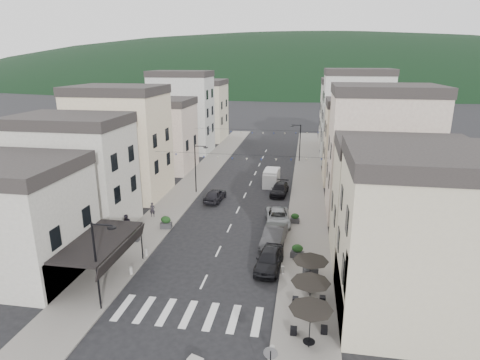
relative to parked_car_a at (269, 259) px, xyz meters
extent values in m
plane|color=black|center=(-4.59, -8.83, -0.79)|extent=(700.00, 700.00, 0.00)
cube|color=slate|center=(-12.09, 23.17, -0.73)|extent=(4.00, 76.00, 0.12)
cube|color=slate|center=(2.91, 23.17, -0.73)|extent=(4.00, 76.00, 0.12)
ellipsoid|color=black|center=(-4.59, 291.17, -0.79)|extent=(640.00, 360.00, 70.00)
cube|color=#BFB498|center=(9.91, -4.83, 4.21)|extent=(10.00, 8.00, 10.00)
cube|color=black|center=(-12.09, -3.83, 2.41)|extent=(3.60, 7.50, 0.15)
cube|color=black|center=(-10.29, -3.83, 1.91)|extent=(0.34, 7.50, 0.99)
cylinder|color=black|center=(-10.39, -7.33, 0.81)|extent=(0.10, 0.10, 3.20)
cylinder|color=black|center=(-10.39, -0.33, 0.81)|extent=(0.10, 0.10, 3.20)
cube|color=#A9A59B|center=(-19.09, 5.17, 4.21)|extent=(10.00, 7.00, 10.00)
cube|color=#262323|center=(-19.09, 5.17, 9.71)|extent=(10.20, 7.14, 1.00)
cube|color=beige|center=(-19.09, 15.17, 5.21)|extent=(10.00, 8.00, 12.00)
cube|color=#262323|center=(-19.09, 15.17, 11.71)|extent=(10.20, 8.16, 1.00)
cube|color=#B09A8F|center=(-19.09, 27.17, 3.96)|extent=(10.00, 8.00, 9.50)
cube|color=#262323|center=(-19.09, 27.17, 9.21)|extent=(10.20, 8.16, 1.00)
cube|color=#A3A39E|center=(-19.09, 39.17, 5.71)|extent=(10.00, 7.00, 13.00)
cube|color=#262323|center=(-19.09, 39.17, 12.71)|extent=(10.20, 7.14, 1.00)
cube|color=#BFB498|center=(-19.09, 51.17, 4.71)|extent=(10.00, 9.00, 11.00)
cube|color=#262323|center=(-19.09, 51.17, 10.71)|extent=(10.20, 9.18, 1.00)
cube|color=#BFB498|center=(9.91, 3.17, 3.71)|extent=(10.00, 7.00, 9.00)
cube|color=#262323|center=(9.91, 3.17, 8.71)|extent=(10.20, 7.14, 1.00)
cube|color=#B09A8F|center=(9.91, 13.17, 5.46)|extent=(10.00, 8.00, 12.50)
cube|color=#262323|center=(9.91, 13.17, 12.21)|extent=(10.20, 8.16, 1.00)
cube|color=beige|center=(9.91, 25.17, 4.21)|extent=(10.00, 7.00, 10.00)
cube|color=#262323|center=(9.91, 25.17, 9.71)|extent=(10.20, 7.14, 1.00)
cube|color=#A3A39E|center=(9.91, 37.17, 5.96)|extent=(10.00, 8.00, 13.50)
cube|color=#262323|center=(9.91, 37.17, 13.21)|extent=(10.20, 8.16, 1.00)
cube|color=#A9A59B|center=(9.91, 49.17, 4.96)|extent=(10.00, 9.00, 11.50)
cube|color=#262323|center=(9.91, 49.17, 11.21)|extent=(10.20, 9.18, 1.00)
cylinder|color=black|center=(3.11, -8.83, 0.48)|extent=(0.06, 0.06, 2.30)
cone|color=black|center=(3.11, -8.83, 1.58)|extent=(2.50, 2.50, 0.55)
cylinder|color=black|center=(3.11, -8.83, -0.30)|extent=(0.70, 0.70, 0.04)
cylinder|color=black|center=(3.11, -6.03, 0.48)|extent=(0.06, 0.06, 2.30)
cone|color=black|center=(3.11, -6.03, 1.58)|extent=(2.50, 2.50, 0.55)
cylinder|color=black|center=(3.11, -6.03, -0.30)|extent=(0.70, 0.70, 0.04)
cylinder|color=black|center=(3.11, -3.23, 0.48)|extent=(0.06, 0.06, 2.30)
cone|color=black|center=(3.11, -3.23, 1.58)|extent=(2.50, 2.50, 0.55)
cylinder|color=black|center=(3.11, -3.23, -0.30)|extent=(0.70, 0.70, 0.04)
cylinder|color=black|center=(-10.69, -6.83, 2.21)|extent=(0.14, 0.14, 6.00)
cylinder|color=black|center=(-9.99, -6.83, 5.11)|extent=(1.40, 0.10, 0.10)
cylinder|color=black|center=(-9.34, -6.83, 4.96)|extent=(0.56, 0.56, 0.08)
cylinder|color=black|center=(-10.69, 17.17, 2.21)|extent=(0.14, 0.14, 6.00)
cylinder|color=black|center=(-9.99, 17.17, 5.11)|extent=(1.40, 0.10, 0.10)
cylinder|color=black|center=(-9.34, 17.17, 4.96)|extent=(0.56, 0.56, 0.08)
cylinder|color=black|center=(1.51, 35.17, 2.21)|extent=(0.14, 0.14, 6.00)
cylinder|color=black|center=(0.81, 35.17, 5.11)|extent=(1.40, 0.10, 0.10)
cylinder|color=black|center=(0.16, 35.17, 4.96)|extent=(0.56, 0.56, 0.08)
cylinder|color=slate|center=(1.21, -12.33, 1.56)|extent=(0.70, 0.04, 0.70)
cylinder|color=gray|center=(-10.29, -2.83, -0.37)|extent=(0.26, 0.26, 0.60)
cylinder|color=gray|center=(-10.29, 0.17, -0.37)|extent=(0.26, 0.26, 0.60)
cylinder|color=gray|center=(1.11, -0.83, -0.37)|extent=(0.26, 0.26, 0.60)
cylinder|color=gray|center=(1.11, -9.83, -0.37)|extent=(0.26, 0.26, 0.60)
cylinder|color=black|center=(-4.59, 13.17, 5.21)|extent=(19.00, 0.02, 0.02)
cone|color=beige|center=(-13.30, 13.17, 5.02)|extent=(0.28, 0.28, 0.24)
cone|color=navy|center=(-11.71, 13.17, 4.93)|extent=(0.28, 0.28, 0.24)
cone|color=beige|center=(-10.13, 13.17, 4.85)|extent=(0.28, 0.28, 0.24)
cone|color=navy|center=(-8.55, 13.17, 4.79)|extent=(0.28, 0.28, 0.24)
cone|color=beige|center=(-6.96, 13.17, 4.74)|extent=(0.28, 0.28, 0.24)
cone|color=navy|center=(-5.38, 13.17, 4.72)|extent=(0.28, 0.28, 0.24)
cone|color=beige|center=(-3.80, 13.17, 4.72)|extent=(0.28, 0.28, 0.24)
cone|color=navy|center=(-2.21, 13.17, 4.74)|extent=(0.28, 0.28, 0.24)
cone|color=beige|center=(-0.63, 13.17, 4.79)|extent=(0.28, 0.28, 0.24)
cone|color=navy|center=(0.95, 13.17, 4.85)|extent=(0.28, 0.28, 0.24)
cone|color=beige|center=(2.54, 13.17, 4.93)|extent=(0.28, 0.28, 0.24)
cone|color=navy|center=(4.12, 13.17, 5.02)|extent=(0.28, 0.28, 0.24)
cylinder|color=black|center=(-4.59, 29.17, 5.21)|extent=(19.00, 0.02, 0.02)
cone|color=beige|center=(-13.30, 29.17, 5.02)|extent=(0.28, 0.28, 0.24)
cone|color=navy|center=(-11.71, 29.17, 4.93)|extent=(0.28, 0.28, 0.24)
cone|color=beige|center=(-10.13, 29.17, 4.85)|extent=(0.28, 0.28, 0.24)
cone|color=navy|center=(-8.55, 29.17, 4.79)|extent=(0.28, 0.28, 0.24)
cone|color=beige|center=(-6.96, 29.17, 4.74)|extent=(0.28, 0.28, 0.24)
cone|color=navy|center=(-5.38, 29.17, 4.72)|extent=(0.28, 0.28, 0.24)
cone|color=beige|center=(-3.80, 29.17, 4.72)|extent=(0.28, 0.28, 0.24)
cone|color=navy|center=(-2.21, 29.17, 4.74)|extent=(0.28, 0.28, 0.24)
cone|color=beige|center=(-0.63, 29.17, 4.79)|extent=(0.28, 0.28, 0.24)
cone|color=navy|center=(0.95, 29.17, 4.85)|extent=(0.28, 0.28, 0.24)
cone|color=beige|center=(2.54, 29.17, 4.93)|extent=(0.28, 0.28, 0.24)
cone|color=navy|center=(4.12, 29.17, 5.02)|extent=(0.28, 0.28, 0.24)
imported|color=black|center=(0.00, 0.00, 0.00)|extent=(2.27, 4.80, 1.58)
imported|color=#2D2D2F|center=(0.01, 4.20, 0.03)|extent=(2.22, 5.14, 1.65)
imported|color=gray|center=(0.01, 9.00, -0.09)|extent=(2.97, 5.34, 1.41)
imported|color=black|center=(-0.47, 18.21, -0.13)|extent=(2.25, 4.73, 1.33)
imported|color=black|center=(-7.69, 14.60, -0.06)|extent=(2.16, 4.48, 1.47)
cube|color=silver|center=(-1.80, 22.05, 0.15)|extent=(1.94, 4.57, 1.88)
cube|color=silver|center=(-1.82, 21.49, 1.13)|extent=(1.84, 3.06, 0.47)
cylinder|color=black|center=(-2.61, 20.39, -0.46)|extent=(0.26, 0.66, 0.66)
cylinder|color=black|center=(-1.11, 20.34, -0.46)|extent=(0.26, 0.66, 0.66)
cylinder|color=black|center=(-2.49, 23.77, -0.46)|extent=(0.26, 0.66, 0.66)
cylinder|color=black|center=(-0.99, 23.71, -0.46)|extent=(0.26, 0.66, 0.66)
imported|color=black|center=(-12.98, 8.56, 0.09)|extent=(0.61, 0.45, 1.52)
imported|color=black|center=(-13.79, 4.21, 0.25)|extent=(0.94, 0.75, 1.85)
cube|color=#2C2C2E|center=(-12.49, 2.76, -0.44)|extent=(1.01, 0.66, 0.47)
ellipsoid|color=black|center=(-12.49, 2.76, 0.08)|extent=(0.82, 0.52, 0.60)
cube|color=#313134|center=(-10.59, 5.92, -0.40)|extent=(1.18, 0.77, 0.55)
ellipsoid|color=black|center=(-10.59, 5.92, 0.21)|extent=(0.97, 0.62, 0.70)
cube|color=#2B2B2E|center=(3.22, -0.68, -0.41)|extent=(1.20, 0.95, 0.53)
ellipsoid|color=black|center=(3.22, -0.68, 0.17)|extent=(0.93, 0.59, 0.67)
cube|color=#2D2D30|center=(2.14, 1.94, -0.41)|extent=(1.15, 0.80, 0.52)
ellipsoid|color=black|center=(2.14, 1.94, 0.17)|extent=(0.92, 0.59, 0.67)
cube|color=#2E2E30|center=(1.70, 9.28, -0.45)|extent=(0.93, 0.55, 0.45)
ellipsoid|color=black|center=(1.70, 9.28, 0.05)|extent=(0.79, 0.50, 0.58)
camera|label=1|loc=(2.38, -28.32, 15.06)|focal=30.00mm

